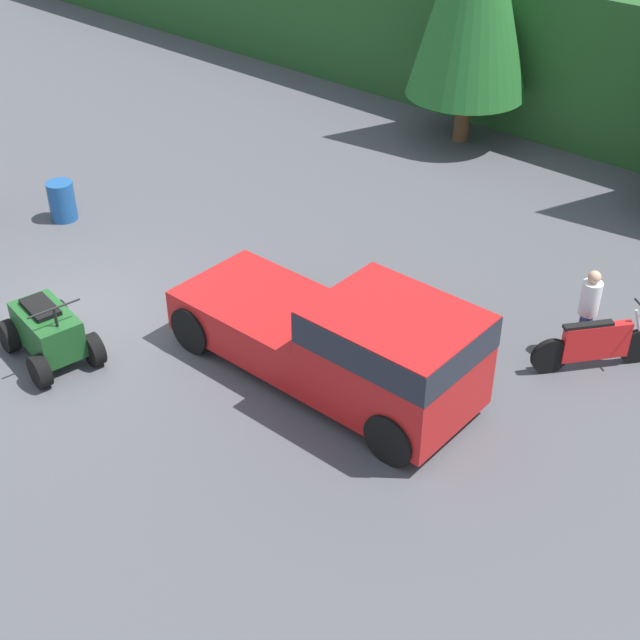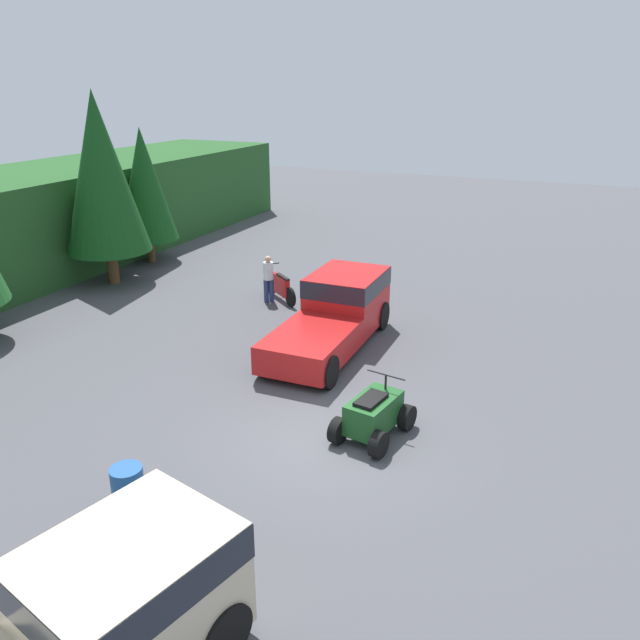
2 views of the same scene
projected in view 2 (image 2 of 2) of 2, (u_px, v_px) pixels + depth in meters
ground_plane at (324, 438)px, 13.53m from camera, size 80.00×80.00×0.00m
tree_mid_left at (101, 173)px, 22.42m from camera, size 3.08×3.08×7.00m
tree_mid_right at (145, 185)px, 25.45m from camera, size 2.44×2.44×5.53m
tree_right at (145, 192)px, 26.01m from camera, size 2.17×2.17×4.93m
pickup_truck_red at (337, 310)px, 18.16m from camera, size 5.49×2.14×1.89m
dirt_bike at (281, 287)px, 21.87m from camera, size 1.46×1.84×1.14m
quad_atv at (373, 415)px, 13.46m from camera, size 2.06×1.50×1.28m
rider_person at (268, 277)px, 21.52m from camera, size 0.48×0.48×1.65m
steel_barrel at (128, 489)px, 11.13m from camera, size 0.58×0.58×0.88m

